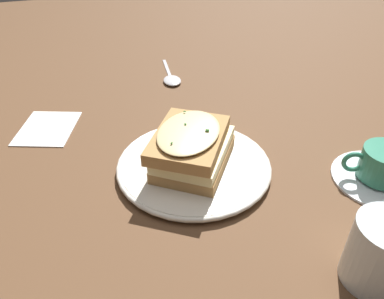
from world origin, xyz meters
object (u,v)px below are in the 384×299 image
dinner_plate (192,166)px  teacup_with_saucer (382,169)px  sandwich (191,147)px  water_glass (381,253)px  spoon (172,79)px  napkin (47,128)px

dinner_plate → teacup_with_saucer: (-0.11, -0.28, 0.02)m
sandwich → water_glass: size_ratio=1.98×
spoon → napkin: bearing=30.7°
sandwich → teacup_with_saucer: size_ratio=1.19×
teacup_with_saucer → napkin: bearing=-9.4°
dinner_plate → napkin: bearing=49.0°
dinner_plate → sandwich: size_ratio=1.43×
water_glass → teacup_with_saucer: bearing=-41.1°
dinner_plate → spoon: 0.35m
dinner_plate → teacup_with_saucer: size_ratio=1.71×
spoon → napkin: 0.32m
water_glass → sandwich: bearing=29.9°
dinner_plate → spoon: (0.34, -0.05, -0.00)m
dinner_plate → water_glass: size_ratio=2.84×
dinner_plate → sandwich: sandwich is taller
spoon → sandwich: bearing=86.1°
dinner_plate → water_glass: water_glass is taller
dinner_plate → napkin: size_ratio=2.06×
water_glass → spoon: bearing=9.3°
sandwich → teacup_with_saucer: (-0.11, -0.29, -0.02)m
sandwich → napkin: size_ratio=1.44×
sandwich → dinner_plate: bearing=-101.4°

